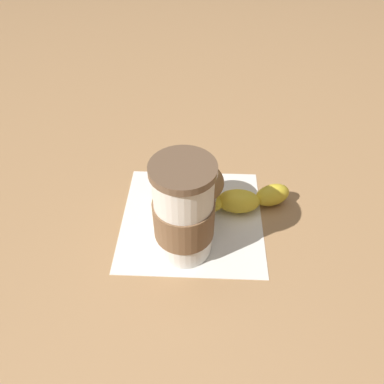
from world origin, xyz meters
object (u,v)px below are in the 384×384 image
at_px(banana, 220,197).
at_px(sugar_packet, 191,163).
at_px(coffee_cup, 184,212).
at_px(muffin, 197,188).

distance_m(banana, sugar_packet, 0.11).
distance_m(coffee_cup, muffin, 0.08).
xyz_separation_m(coffee_cup, muffin, (0.07, -0.03, -0.02)).
xyz_separation_m(coffee_cup, sugar_packet, (0.18, -0.05, -0.07)).
bearing_deg(banana, coffee_cup, 132.67).
xyz_separation_m(banana, sugar_packet, (0.11, 0.02, -0.02)).
relative_size(coffee_cup, sugar_packet, 3.01).
height_order(coffee_cup, sugar_packet, coffee_cup).
relative_size(muffin, sugar_packet, 1.67).
bearing_deg(muffin, banana, -87.48).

